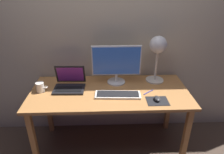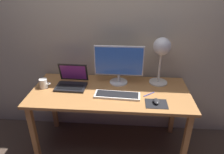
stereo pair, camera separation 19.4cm
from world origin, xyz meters
The scene contains 11 objects.
ground_plane centered at (0.00, 0.00, 0.00)m, with size 4.80×4.80×0.00m, color #47382D.
back_wall centered at (0.00, 0.40, 1.30)m, with size 4.80×0.06×2.60m, color #B2A893.
desk centered at (0.00, 0.00, 0.66)m, with size 1.60×0.70×0.74m.
monitor centered at (0.08, 0.18, 0.97)m, with size 0.52×0.19×0.42m.
keyboard_main centered at (0.08, -0.10, 0.75)m, with size 0.45×0.16×0.03m.
laptop centered at (-0.41, 0.09, 0.80)m, with size 0.32×0.27×0.22m.
desk_lamp centered at (0.51, 0.21, 1.11)m, with size 0.19×0.19×0.50m.
mousepad centered at (0.44, -0.21, 0.74)m, with size 0.20×0.16×0.00m, color black.
mouse centered at (0.44, -0.20, 0.76)m, with size 0.06×0.10×0.03m, color #28282B.
coffee_mug centered at (-0.69, 0.01, 0.79)m, with size 0.12×0.08×0.10m.
pen centered at (0.39, -0.05, 0.74)m, with size 0.01×0.01×0.14m, color #2633A5.
Camera 1 is at (-0.04, -1.79, 1.78)m, focal length 32.59 mm.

